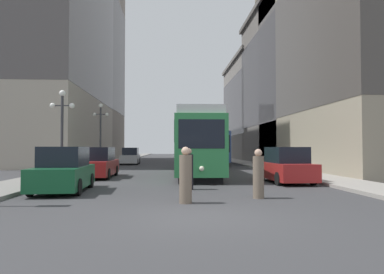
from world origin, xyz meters
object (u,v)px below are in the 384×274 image
object	(u,v)px
parked_car_right_far	(286,166)
pedestrian_crossing_far	(258,175)
parked_car_left_near	(130,157)
lamp_post_left_far	(101,125)
transit_bus	(212,147)
streetcar	(195,143)
pedestrian_crossing_near	(189,170)
pedestrian_on_sidewalk	(186,177)
parked_car_left_mid	(64,171)
lamp_post_left_near	(62,119)
parked_car_left_far	(98,163)

from	to	relation	value
parked_car_right_far	pedestrian_crossing_far	distance (m)	6.12
parked_car_left_near	lamp_post_left_far	world-z (taller)	lamp_post_left_far
transit_bus	parked_car_right_far	distance (m)	22.25
parked_car_left_near	pedestrian_crossing_far	world-z (taller)	parked_car_left_near
transit_bus	parked_car_right_far	xyz separation A→B (m)	(1.18, -22.20, -1.10)
streetcar	pedestrian_crossing_near	xyz separation A→B (m)	(-0.85, -8.50, -1.28)
parked_car_left_near	pedestrian_on_sidewalk	world-z (taller)	parked_car_left_near
parked_car_left_mid	lamp_post_left_near	size ratio (longest dim) A/B	0.90
parked_car_right_far	pedestrian_crossing_far	bearing A→B (deg)	60.82
pedestrian_on_sidewalk	pedestrian_crossing_far	bearing A→B (deg)	90.00
pedestrian_crossing_far	lamp_post_left_near	xyz separation A→B (m)	(-9.32, 8.47, 2.64)
parked_car_left_mid	parked_car_left_far	size ratio (longest dim) A/B	0.89
parked_car_left_far	pedestrian_on_sidewalk	xyz separation A→B (m)	(4.82, -10.27, -0.00)
lamp_post_left_far	parked_car_left_mid	bearing A→B (deg)	-83.75
streetcar	parked_car_left_near	bearing A→B (deg)	112.30
parked_car_left_far	lamp_post_left_near	size ratio (longest dim) A/B	1.00
parked_car_right_far	lamp_post_left_near	distance (m)	12.77
pedestrian_crossing_near	parked_car_left_far	bearing A→B (deg)	86.87
streetcar	lamp_post_left_far	distance (m)	11.70
parked_car_right_far	pedestrian_crossing_far	xyz separation A→B (m)	(-2.80, -5.44, -0.04)
streetcar	parked_car_left_mid	world-z (taller)	streetcar
transit_bus	pedestrian_crossing_near	distance (m)	25.17
parked_car_left_far	lamp_post_left_far	size ratio (longest dim) A/B	0.88
pedestrian_crossing_near	pedestrian_crossing_far	distance (m)	3.63
parked_car_right_far	lamp_post_left_near	size ratio (longest dim) A/B	0.87
parked_car_right_far	parked_car_left_mid	bearing A→B (deg)	14.42
parked_car_left_far	lamp_post_left_near	bearing A→B (deg)	-155.82
pedestrian_crossing_near	pedestrian_crossing_far	size ratio (longest dim) A/B	1.01
parked_car_left_near	pedestrian_crossing_far	xyz separation A→B (m)	(7.42, -26.79, -0.04)
pedestrian_crossing_far	lamp_post_left_near	world-z (taller)	lamp_post_left_near
streetcar	lamp_post_left_near	distance (m)	8.47
streetcar	lamp_post_left_near	size ratio (longest dim) A/B	2.80
parked_car_right_far	pedestrian_crossing_near	xyz separation A→B (m)	(-5.11, -2.64, -0.02)
streetcar	transit_bus	xyz separation A→B (m)	(3.08, 16.33, -0.15)
transit_bus	pedestrian_on_sidewalk	bearing A→B (deg)	-97.69
parked_car_left_far	lamp_post_left_far	xyz separation A→B (m)	(-1.90, 10.45, 2.99)
pedestrian_crossing_far	lamp_post_left_far	xyz separation A→B (m)	(-9.32, 19.78, 3.03)
transit_bus	lamp_post_left_far	size ratio (longest dim) A/B	2.13
parked_car_left_near	parked_car_right_far	size ratio (longest dim) A/B	1.01
parked_car_right_far	pedestrian_crossing_far	size ratio (longest dim) A/B	2.49
parked_car_left_far	pedestrian_crossing_near	world-z (taller)	parked_car_left_far
parked_car_right_far	parked_car_left_far	xyz separation A→B (m)	(-10.23, 3.90, 0.00)
streetcar	lamp_post_left_far	bearing A→B (deg)	134.09
parked_car_left_far	pedestrian_crossing_far	size ratio (longest dim) A/B	2.87
pedestrian_on_sidewalk	lamp_post_left_near	bearing A→B (deg)	-164.26
pedestrian_crossing_near	parked_car_left_mid	bearing A→B (deg)	142.87
pedestrian_crossing_near	lamp_post_left_far	distance (m)	18.62
transit_bus	pedestrian_crossing_far	bearing A→B (deg)	-92.63
parked_car_left_far	pedestrian_crossing_near	bearing A→B (deg)	-52.24
streetcar	pedestrian_on_sidewalk	size ratio (longest dim) A/B	7.71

